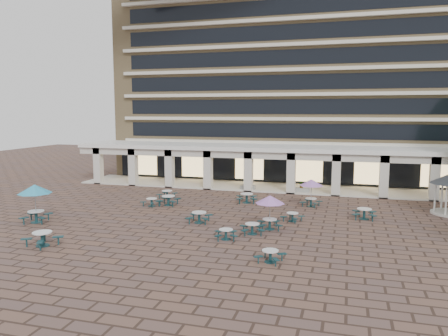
{
  "coord_description": "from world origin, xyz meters",
  "views": [
    {
      "loc": [
        7.37,
        -29.45,
        7.94
      ],
      "look_at": [
        -1.95,
        3.0,
        3.52
      ],
      "focal_mm": 35.0,
      "sensor_mm": 36.0,
      "label": 1
    }
  ],
  "objects_px": {
    "planter_left": "(248,186)",
    "picnic_table_1": "(226,233)",
    "picnic_table_2": "(252,228)",
    "picnic_table_0": "(42,238)",
    "planter_right": "(302,188)"
  },
  "relations": [
    {
      "from": "picnic_table_2",
      "to": "picnic_table_0",
      "type": "bearing_deg",
      "value": -170.32
    },
    {
      "from": "planter_left",
      "to": "picnic_table_0",
      "type": "bearing_deg",
      "value": -109.69
    },
    {
      "from": "picnic_table_0",
      "to": "picnic_table_1",
      "type": "xyz_separation_m",
      "value": [
        10.09,
        4.26,
        -0.12
      ]
    },
    {
      "from": "picnic_table_0",
      "to": "planter_left",
      "type": "height_order",
      "value": "planter_left"
    },
    {
      "from": "picnic_table_1",
      "to": "planter_right",
      "type": "relative_size",
      "value": 1.14
    },
    {
      "from": "picnic_table_1",
      "to": "planter_left",
      "type": "relative_size",
      "value": 1.14
    },
    {
      "from": "planter_left",
      "to": "picnic_table_1",
      "type": "bearing_deg",
      "value": -81.68
    },
    {
      "from": "picnic_table_1",
      "to": "planter_left",
      "type": "height_order",
      "value": "planter_left"
    },
    {
      "from": "picnic_table_0",
      "to": "planter_left",
      "type": "xyz_separation_m",
      "value": [
        7.6,
        21.25,
        -0.03
      ]
    },
    {
      "from": "picnic_table_0",
      "to": "planter_right",
      "type": "height_order",
      "value": "planter_right"
    },
    {
      "from": "picnic_table_2",
      "to": "planter_left",
      "type": "height_order",
      "value": "planter_left"
    },
    {
      "from": "picnic_table_0",
      "to": "picnic_table_2",
      "type": "bearing_deg",
      "value": 41.93
    },
    {
      "from": "picnic_table_2",
      "to": "planter_left",
      "type": "relative_size",
      "value": 1.25
    },
    {
      "from": "picnic_table_2",
      "to": "picnic_table_1",
      "type": "bearing_deg",
      "value": -146.99
    },
    {
      "from": "picnic_table_2",
      "to": "planter_right",
      "type": "bearing_deg",
      "value": 66.6
    }
  ]
}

